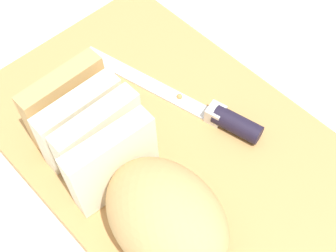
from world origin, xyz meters
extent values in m
plane|color=silver|center=(0.00, 0.00, 0.00)|extent=(3.00, 3.00, 0.00)
cube|color=tan|center=(0.00, 0.00, 0.01)|extent=(0.49, 0.33, 0.03)
ellipsoid|color=tan|center=(-0.08, 0.09, 0.07)|extent=(0.15, 0.12, 0.09)
cube|color=#F2E8CC|center=(0.00, 0.08, 0.07)|extent=(0.04, 0.11, 0.10)
cube|color=#F2E8CC|center=(0.03, 0.07, 0.07)|extent=(0.03, 0.10, 0.10)
cube|color=#F2E8CC|center=(0.06, 0.07, 0.07)|extent=(0.03, 0.10, 0.10)
cube|color=tan|center=(0.10, 0.07, 0.07)|extent=(0.03, 0.10, 0.10)
cube|color=silver|center=(0.08, -0.04, 0.03)|extent=(0.21, 0.06, 0.00)
cylinder|color=black|center=(-0.05, -0.07, 0.04)|extent=(0.06, 0.04, 0.02)
cube|color=silver|center=(-0.02, -0.06, 0.04)|extent=(0.02, 0.03, 0.02)
sphere|color=tan|center=(0.03, -0.05, 0.03)|extent=(0.01, 0.01, 0.01)
sphere|color=tan|center=(-0.01, -0.06, 0.03)|extent=(0.00, 0.00, 0.00)
camera|label=1|loc=(-0.20, 0.21, 0.50)|focal=48.47mm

